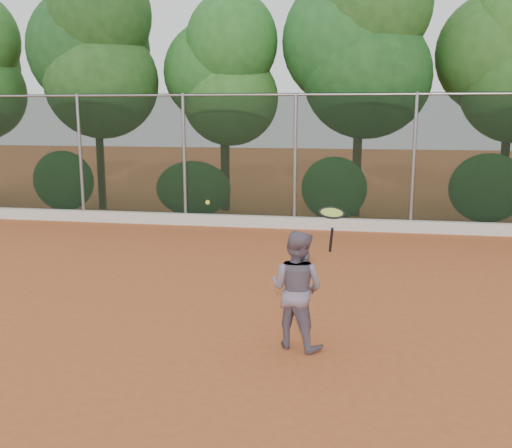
# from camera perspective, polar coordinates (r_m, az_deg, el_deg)

# --- Properties ---
(ground) EXTENTS (80.00, 80.00, 0.00)m
(ground) POSITION_cam_1_polar(r_m,az_deg,el_deg) (8.56, -1.16, -9.53)
(ground) COLOR #B3572A
(ground) RESTS_ON ground
(concrete_curb) EXTENTS (24.00, 0.20, 0.30)m
(concrete_curb) POSITION_cam_1_polar(r_m,az_deg,el_deg) (15.04, 3.78, 0.13)
(concrete_curb) COLOR silver
(concrete_curb) RESTS_ON ground
(tennis_player) EXTENTS (0.92, 0.83, 1.55)m
(tennis_player) POSITION_cam_1_polar(r_m,az_deg,el_deg) (7.41, 4.09, -6.54)
(tennis_player) COLOR slate
(tennis_player) RESTS_ON ground
(chainlink_fence) EXTENTS (24.09, 0.09, 3.50)m
(chainlink_fence) POSITION_cam_1_polar(r_m,az_deg,el_deg) (14.98, 3.94, 6.69)
(chainlink_fence) COLOR black
(chainlink_fence) RESTS_ON ground
(foliage_backdrop) EXTENTS (23.70, 3.63, 7.55)m
(foliage_backdrop) POSITION_cam_1_polar(r_m,az_deg,el_deg) (17.02, 2.87, 15.81)
(foliage_backdrop) COLOR #3C2A17
(foliage_backdrop) RESTS_ON ground
(tennis_racket) EXTENTS (0.40, 0.40, 0.57)m
(tennis_racket) POSITION_cam_1_polar(r_m,az_deg,el_deg) (6.96, 7.57, 0.81)
(tennis_racket) COLOR black
(tennis_racket) RESTS_ON ground
(tennis_ball_in_flight) EXTENTS (0.06, 0.06, 0.06)m
(tennis_ball_in_flight) POSITION_cam_1_polar(r_m,az_deg,el_deg) (7.85, -4.86, 2.16)
(tennis_ball_in_flight) COLOR yellow
(tennis_ball_in_flight) RESTS_ON ground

